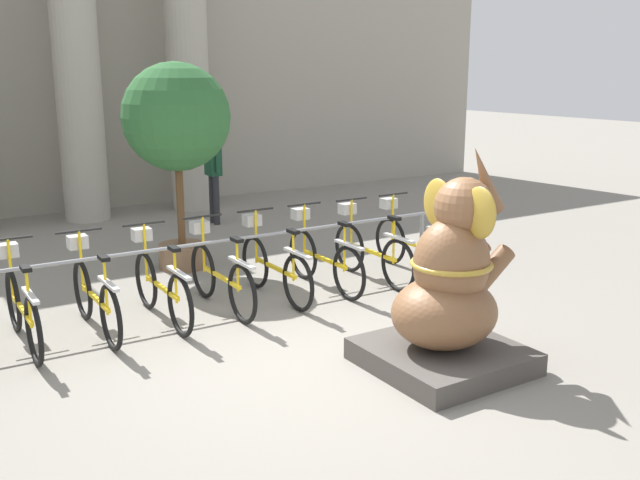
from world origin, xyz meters
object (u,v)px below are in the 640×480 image
bicycle_1 (22,307)px  bicycle_3 (161,285)px  bicycle_7 (371,250)px  person_pedestrian (213,164)px  bicycle_4 (220,275)px  bicycle_6 (323,257)px  potted_tree (177,124)px  bicycle_2 (94,295)px  bicycle_8 (413,243)px  bicycle_5 (274,265)px  elephant_statue (449,295)px

bicycle_1 → bicycle_3: bearing=-1.0°
bicycle_7 → person_pedestrian: 4.30m
bicycle_4 → bicycle_7: bearing=-0.0°
bicycle_6 → potted_tree: potted_tree is taller
bicycle_2 → person_pedestrian: person_pedestrian is taller
bicycle_8 → bicycle_4: bearing=-179.7°
person_pedestrian → potted_tree: potted_tree is taller
bicycle_7 → bicycle_8: size_ratio=1.00×
bicycle_2 → bicycle_4: (1.40, -0.00, 0.00)m
person_pedestrian → potted_tree: 2.97m
bicycle_2 → potted_tree: (1.68, 1.86, 1.56)m
bicycle_6 → bicycle_5: bearing=-178.7°
bicycle_4 → person_pedestrian: size_ratio=0.97×
bicycle_4 → elephant_statue: 2.81m
bicycle_6 → person_pedestrian: size_ratio=0.97×
bicycle_6 → bicycle_1: bearing=-179.6°
bicycle_1 → elephant_statue: 4.11m
bicycle_5 → potted_tree: size_ratio=0.62×
bicycle_6 → elephant_statue: bearing=-96.9°
bicycle_4 → bicycle_1: bearing=179.7°
bicycle_5 → bicycle_6: (0.70, 0.02, 0.00)m
bicycle_7 → person_pedestrian: size_ratio=0.97×
bicycle_5 → bicycle_6: bearing=1.3°
bicycle_7 → elephant_statue: bearing=-111.6°
bicycle_6 → person_pedestrian: person_pedestrian is taller
bicycle_5 → bicycle_7: (1.40, -0.02, 0.00)m
elephant_statue → potted_tree: 4.68m
bicycle_2 → bicycle_8: same height
bicycle_2 → bicycle_4: same height
bicycle_4 → elephant_statue: bearing=-67.2°
bicycle_8 → person_pedestrian: 4.39m
bicycle_4 → bicycle_8: (2.80, 0.01, 0.00)m
bicycle_1 → elephant_statue: (3.18, -2.59, 0.28)m
bicycle_7 → elephant_statue: size_ratio=0.84×
bicycle_4 → person_pedestrian: (1.82, 4.24, 0.66)m
bicycle_3 → person_pedestrian: (2.52, 4.25, 0.66)m
person_pedestrian → bicycle_6: bearing=-95.6°
bicycle_5 → bicycle_8: (2.10, -0.01, 0.00)m
bicycle_6 → bicycle_4: bearing=-178.5°
bicycle_1 → person_pedestrian: person_pedestrian is taller
bicycle_2 → bicycle_7: (3.50, -0.00, 0.00)m
bicycle_2 → bicycle_6: same height
bicycle_1 → bicycle_4: 2.10m
bicycle_2 → elephant_statue: bearing=-46.1°
person_pedestrian → bicycle_3: bearing=-120.6°
elephant_statue → potted_tree: potted_tree is taller
bicycle_4 → potted_tree: 2.44m
bicycle_8 → potted_tree: (-2.52, 1.85, 1.56)m
bicycle_8 → person_pedestrian: size_ratio=0.97×
bicycle_2 → elephant_statue: (2.48, -2.58, 0.28)m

